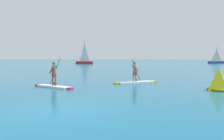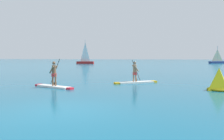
# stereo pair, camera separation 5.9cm
# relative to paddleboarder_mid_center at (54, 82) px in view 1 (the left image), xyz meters

# --- Properties ---
(ground) EXTENTS (440.00, 440.00, 0.00)m
(ground) POSITION_rel_paddleboarder_mid_center_xyz_m (3.55, -5.64, -0.36)
(ground) COLOR #145B7A
(paddleboarder_mid_center) EXTENTS (3.33, 1.50, 1.90)m
(paddleboarder_mid_center) POSITION_rel_paddleboarder_mid_center_xyz_m (0.00, 0.00, 0.00)
(paddleboarder_mid_center) COLOR white
(paddleboarder_mid_center) RESTS_ON ground
(paddleboarder_far_right) EXTENTS (3.08, 2.45, 1.79)m
(paddleboarder_far_right) POSITION_rel_paddleboarder_mid_center_xyz_m (4.79, 3.87, -0.05)
(paddleboarder_far_right) COLOR white
(paddleboarder_far_right) RESTS_ON ground
(race_marker_buoy) EXTENTS (1.51, 1.51, 1.34)m
(race_marker_buoy) POSITION_rel_paddleboarder_mid_center_xyz_m (10.19, 1.49, 0.24)
(race_marker_buoy) COLOR yellow
(race_marker_buoy) RESTS_ON ground
(sailboat_left_horizon) EXTENTS (5.40, 2.46, 7.40)m
(sailboat_left_horizon) POSITION_rel_paddleboarder_mid_center_xyz_m (-18.66, 50.86, 0.57)
(sailboat_left_horizon) COLOR #A51E1E
(sailboat_left_horizon) RESTS_ON ground
(sailboat_right_horizon) EXTENTS (5.66, 4.50, 5.74)m
(sailboat_right_horizon) POSITION_rel_paddleboarder_mid_center_xyz_m (21.59, 66.89, 0.33)
(sailboat_right_horizon) COLOR navy
(sailboat_right_horizon) RESTS_ON ground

